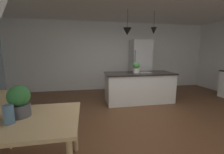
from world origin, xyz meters
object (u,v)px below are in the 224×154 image
object	(u,v)px
potted_plant_on_table	(19,101)
vase_on_dining_table	(9,114)
chair_far_left	(3,115)
potted_plant_on_island	(136,67)
kitchen_island	(139,87)
refrigerator	(140,65)

from	to	relation	value
potted_plant_on_table	vase_on_dining_table	bearing A→B (deg)	-103.45
chair_far_left	vase_on_dining_table	world-z (taller)	vase_on_dining_table
vase_on_dining_table	potted_plant_on_island	bearing A→B (deg)	47.32
kitchen_island	refrigerator	size ratio (longest dim) A/B	1.04
potted_plant_on_table	vase_on_dining_table	xyz separation A→B (m)	(-0.04, -0.17, -0.09)
kitchen_island	refrigerator	xyz separation A→B (m)	(0.57, 1.40, 0.54)
kitchen_island	potted_plant_on_island	size ratio (longest dim) A/B	6.34
chair_far_left	potted_plant_on_island	distance (m)	3.33
refrigerator	potted_plant_on_table	xyz separation A→B (m)	(-2.95, -3.75, -0.05)
kitchen_island	potted_plant_on_table	world-z (taller)	potted_plant_on_table
refrigerator	potted_plant_on_table	bearing A→B (deg)	-128.20
potted_plant_on_island	vase_on_dining_table	xyz separation A→B (m)	(-2.32, -2.52, -0.21)
chair_far_left	refrigerator	distance (m)	4.66
chair_far_left	vase_on_dining_table	size ratio (longest dim) A/B	4.25
chair_far_left	vase_on_dining_table	distance (m)	1.15
kitchen_island	vase_on_dining_table	xyz separation A→B (m)	(-2.42, -2.52, 0.39)
chair_far_left	kitchen_island	xyz separation A→B (m)	(2.97, 1.58, -0.01)
kitchen_island	potted_plant_on_table	size ratio (longest dim) A/B	5.52
refrigerator	vase_on_dining_table	world-z (taller)	refrigerator
potted_plant_on_island	chair_far_left	bearing A→B (deg)	-151.14
chair_far_left	potted_plant_on_island	xyz separation A→B (m)	(2.87, 1.58, 0.59)
chair_far_left	vase_on_dining_table	bearing A→B (deg)	-59.39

